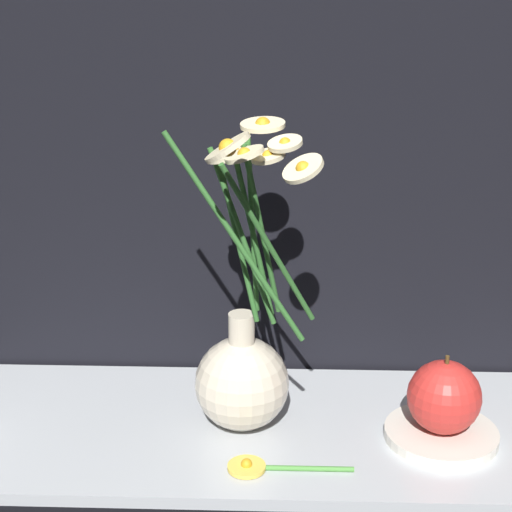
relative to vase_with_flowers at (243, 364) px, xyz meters
The scene contains 6 objects.
ground_plane 0.08m from the vase_with_flowers, ahead, with size 6.00×6.00×0.00m, color black.
shelf 0.08m from the vase_with_flowers, ahead, with size 0.82×0.25×0.01m.
vase_with_flowers is the anchor object (origin of this frame).
saucer_plate 0.21m from the vase_with_flowers, ahead, with size 0.11×0.11×0.01m.
orange_fruit 0.20m from the vase_with_flowers, ahead, with size 0.07×0.07×0.08m.
loose_daisy 0.11m from the vase_with_flowers, 75.60° to the right, with size 0.12×0.04×0.01m.
Camera 1 is at (0.02, -0.76, 0.47)m, focal length 60.00 mm.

